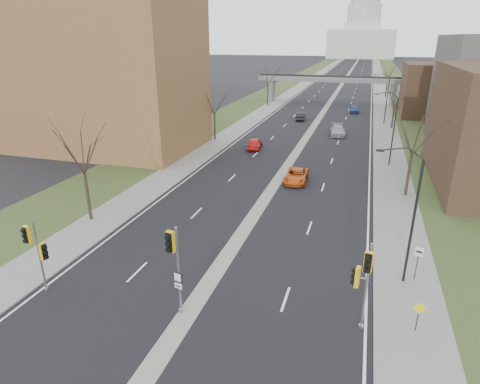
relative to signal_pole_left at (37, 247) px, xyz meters
The scene contains 30 objects.
ground 9.80m from the signal_pole_left, 10.36° to the left, with size 700.00×700.00×0.00m, color black.
road_surface 151.98m from the signal_pole_left, 86.55° to the left, with size 20.00×600.00×0.01m, color black.
median_strip 151.98m from the signal_pole_left, 86.55° to the left, with size 1.20×600.00×0.02m, color gray.
sidewalk_right 153.17m from the signal_pole_left, 82.07° to the left, with size 4.00×600.00×0.12m, color gray.
sidewalk_left 151.73m from the signal_pole_left, 91.08° to the left, with size 4.00×600.00×0.12m, color gray.
grass_verge_right 154.11m from the signal_pole_left, 79.86° to the left, with size 8.00×600.00×0.10m, color #2B3B1B.
grass_verge_left 151.96m from the signal_pole_left, 93.34° to the left, with size 8.00×600.00×0.10m, color #2B3B1B.
apartment_building 36.73m from the signal_pole_left, 118.03° to the left, with size 25.00×16.00×22.00m, color brown.
commercial_block_far 78.16m from the signal_pole_left, 66.52° to the left, with size 14.00×14.00×10.00m, color #432E1F.
pedestrian_bridge 82.20m from the signal_pole_left, 83.62° to the left, with size 34.00×3.00×6.45m.
capitol 322.17m from the signal_pole_left, 88.37° to the left, with size 48.00×42.00×55.75m.
streetlight_near 21.87m from the signal_pole_left, 20.86° to the left, with size 2.61×0.20×8.70m.
streetlight_mid 39.41m from the signal_pole_left, 59.13° to the left, with size 2.61×0.20×8.70m.
streetlight_far 63.09m from the signal_pole_left, 71.36° to the left, with size 2.61×0.20×8.70m.
tree_left_a 10.99m from the signal_pole_left, 111.78° to the left, with size 7.20×7.20×9.40m.
tree_left_b 39.98m from the signal_pole_left, 95.56° to the left, with size 6.75×6.75×8.81m.
tree_left_c 73.87m from the signal_pole_left, 93.00° to the left, with size 7.65×7.65×9.99m.
tree_right_a 32.60m from the signal_pole_left, 46.92° to the left, with size 7.20×7.20×9.40m.
tree_right_b 60.90m from the signal_pole_left, 68.66° to the left, with size 6.30×6.30×8.22m.
tree_right_c 99.25m from the signal_pole_left, 77.10° to the left, with size 7.65×7.65×9.99m.
signal_pole_left is the anchor object (origin of this frame).
signal_pole_median 8.68m from the signal_pole_left, ahead, with size 0.65×0.89×5.35m.
signal_pole_right 18.42m from the signal_pole_left, ahead, with size 0.87×1.03×5.10m.
speed_limit_sign 23.15m from the signal_pole_left, 20.57° to the left, with size 0.48×0.15×2.28m.
warning_sign 21.52m from the signal_pole_left, ahead, with size 0.69×0.05×1.77m.
car_left_near 36.89m from the signal_pole_left, 85.00° to the left, with size 1.83×4.54×1.55m, color red.
car_left_far 59.92m from the signal_pole_left, 84.23° to the left, with size 1.54×4.42×1.46m, color black.
car_right_near 27.17m from the signal_pole_left, 65.69° to the left, with size 2.29×4.96×1.38m, color #CB5315.
car_right_mid 50.50m from the signal_pole_left, 74.29° to the left, with size 2.19×5.39×1.56m, color #95959C.
car_right_far 72.36m from the signal_pole_left, 77.79° to the left, with size 1.75×4.36×1.49m, color navy.
Camera 1 is at (8.32, -17.86, 14.56)m, focal length 30.00 mm.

